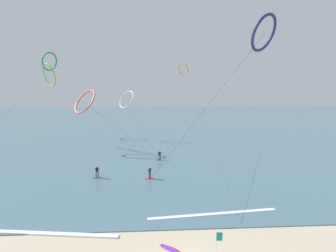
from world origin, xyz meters
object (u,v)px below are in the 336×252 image
Objects in this scene: kite_emerald at (49,62)px; beach_flag at (218,242)px; kite_coral at (85,102)px; kite_amber at (183,69)px; surfer_teal at (160,156)px; kite_lime at (49,75)px; surfer_crimson at (150,173)px; kite_navy at (264,33)px; surfer_cobalt at (97,173)px; kite_ivory at (127,100)px; surfboard_spare at (170,249)px.

beach_flag is at bearing 55.54° from kite_emerald.
kite_coral is 0.32× the size of kite_amber.
kite_lime is (-23.57, 15.40, 14.72)m from surfer_teal.
kite_lime is at bearing 46.19° from kite_emerald.
surfer_crimson is 0.03× the size of kite_emerald.
surfer_teal is 0.09× the size of kite_navy.
kite_lime reaches higher than kite_coral.
kite_amber is (7.52, 29.17, 17.25)m from surfer_teal.
surfer_cobalt is at bearing 78.93° from surfer_teal.
kite_ivory is (1.46, 29.50, 9.19)m from surfer_cobalt.
kite_navy is 63.17m from kite_emerald.
beach_flag reaches higher than surfer_crimson.
kite_navy is at bearing 62.92° from kite_emerald.
surfer_teal is 0.74× the size of beach_flag.
surfer_crimson is at bearing 113.76° from surfer_teal.
kite_emerald is 25.28m from kite_ivory.
kite_emerald reaches higher than kite_amber.
surfer_cobalt is 0.07× the size of kite_ivory.
surfer_cobalt is 26.61m from kite_navy.
kite_ivory is at bearing -108.52° from kite_navy.
surfboard_spare is (1.64, -16.29, -0.78)m from surfer_crimson.
kite_lime is 21.86× the size of surfboard_spare.
surfboard_spare is at bearing -9.25° from kite_navy.
kite_amber is 1.36× the size of kite_lime.
surfer_crimson is at bearing 104.72° from beach_flag.
kite_emerald reaches higher than surfboard_spare.
kite_navy is at bearing -4.95° from kite_coral.
surfer_crimson is 0.03× the size of kite_amber.
kite_navy is 45.08m from kite_ivory.
kite_emerald reaches higher than beach_flag.
kite_amber reaches higher than surfboard_spare.
kite_navy is (10.23, -11.27, 16.06)m from surfer_crimson.
beach_flag is at bearing 173.18° from surfer_crimson.
surfer_teal is at bearing -167.60° from kite_lime.
kite_lime is at bearing 121.57° from beach_flag.
kite_lime is (-14.74, 24.49, 14.72)m from surfer_cobalt.
kite_navy reaches higher than kite_lime.
kite_emerald is at bearing -93.36° from kite_navy.
kite_amber is 29.70× the size of surfboard_spare.
kite_navy is 0.80× the size of kite_ivory.
kite_emerald is at bearing 118.80° from beach_flag.
kite_navy is at bearing -21.22° from kite_ivory.
surfer_teal is 0.04× the size of kite_lime.
kite_ivory is 12.70× the size of surfboard_spare.
kite_navy is 19.57m from surfboard_spare.
kite_ivory is (16.20, 5.01, -5.53)m from kite_lime.
kite_ivory is at bearing 102.24° from beach_flag.
surfboard_spare is (-8.60, -5.02, -16.84)m from kite_navy.
surfer_teal is at bearing 33.28° from surfer_cobalt.
kite_navy is 17.68m from beach_flag.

